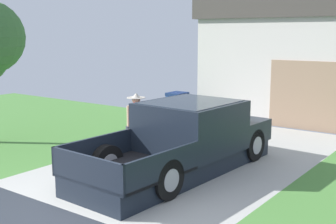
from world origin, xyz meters
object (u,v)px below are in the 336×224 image
object	(u,v)px
person_with_hat	(136,125)
handbag	(129,157)
wheeled_trash_bin	(177,105)
pickup_truck	(188,139)

from	to	relation	value
person_with_hat	handbag	distance (m)	0.83
handbag	wheeled_trash_bin	bearing A→B (deg)	113.08
person_with_hat	wheeled_trash_bin	size ratio (longest dim) A/B	1.71
pickup_truck	wheeled_trash_bin	bearing A→B (deg)	130.34
pickup_truck	handbag	world-z (taller)	pickup_truck
wheeled_trash_bin	pickup_truck	bearing A→B (deg)	-52.56
pickup_truck	handbag	bearing A→B (deg)	-159.19
pickup_truck	handbag	size ratio (longest dim) A/B	13.49
pickup_truck	handbag	xyz separation A→B (m)	(-1.43, -0.46, -0.58)
pickup_truck	wheeled_trash_bin	xyz separation A→B (m)	(-3.68, 4.81, -0.16)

